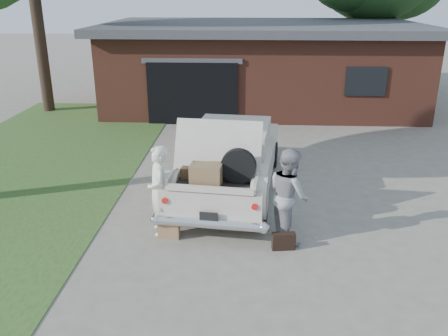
{
  "coord_description": "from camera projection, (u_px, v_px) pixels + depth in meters",
  "views": [
    {
      "loc": [
        0.48,
        -8.54,
        4.54
      ],
      "look_at": [
        0.0,
        0.6,
        1.1
      ],
      "focal_mm": 38.0,
      "sensor_mm": 36.0,
      "label": 1
    }
  ],
  "objects": [
    {
      "name": "suitcase_right",
      "position": [
        284.0,
        241.0,
        8.8
      ],
      "size": [
        0.45,
        0.2,
        0.33
      ],
      "primitive_type": "cube",
      "rotation": [
        0.0,
        0.0,
        0.14
      ],
      "color": "black",
      "rests_on": "ground"
    },
    {
      "name": "sedan",
      "position": [
        230.0,
        160.0,
        11.2
      ],
      "size": [
        2.62,
        5.54,
        2.12
      ],
      "rotation": [
        0.0,
        0.0,
        -0.11
      ],
      "color": "beige",
      "rests_on": "ground"
    },
    {
      "name": "house",
      "position": [
        261.0,
        64.0,
        19.69
      ],
      "size": [
        12.8,
        7.8,
        3.3
      ],
      "color": "brown",
      "rests_on": "ground"
    },
    {
      "name": "woman_left",
      "position": [
        159.0,
        190.0,
        9.2
      ],
      "size": [
        0.61,
        0.75,
        1.79
      ],
      "primitive_type": "imported",
      "rotation": [
        0.0,
        0.0,
        -1.26
      ],
      "color": "white",
      "rests_on": "ground"
    },
    {
      "name": "woman_right",
      "position": [
        289.0,
        195.0,
        8.96
      ],
      "size": [
        0.97,
        1.08,
        1.83
      ],
      "primitive_type": "imported",
      "rotation": [
        0.0,
        0.0,
        1.95
      ],
      "color": "gray",
      "rests_on": "ground"
    },
    {
      "name": "suitcase_left",
      "position": [
        169.0,
        230.0,
        9.21
      ],
      "size": [
        0.44,
        0.19,
        0.33
      ],
      "primitive_type": "cube",
      "rotation": [
        0.0,
        0.0,
        -0.13
      ],
      "color": "#9C724F",
      "rests_on": "ground"
    },
    {
      "name": "grass_strip",
      "position": [
        24.0,
        171.0,
        12.67
      ],
      "size": [
        6.0,
        16.0,
        0.02
      ],
      "primitive_type": "cube",
      "color": "#2D4C1E",
      "rests_on": "ground"
    },
    {
      "name": "ground",
      "position": [
        222.0,
        229.0,
        9.6
      ],
      "size": [
        90.0,
        90.0,
        0.0
      ],
      "primitive_type": "plane",
      "color": "gray",
      "rests_on": "ground"
    }
  ]
}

